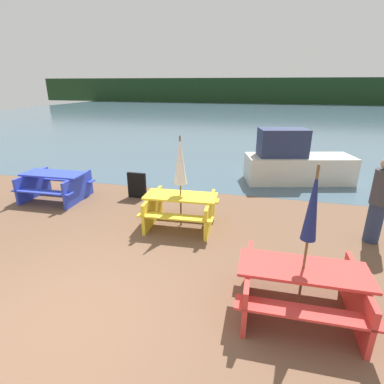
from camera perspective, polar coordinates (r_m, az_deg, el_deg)
ground_plane at (r=4.86m, az=-22.85°, el=-22.39°), size 60.00×60.00×0.00m
water at (r=33.71m, az=10.23°, el=14.34°), size 60.00×50.00×0.00m
far_treeline at (r=53.54m, az=12.16°, el=18.36°), size 80.00×1.60×4.00m
picnic_table_red at (r=4.71m, az=20.01°, el=-16.33°), size 1.79×1.41×0.75m
picnic_table_yellow at (r=6.95m, az=-2.15°, el=-2.89°), size 1.72×1.47×0.75m
picnic_table_blue at (r=9.37m, az=-24.64°, el=1.46°), size 1.78×1.43×0.78m
umbrella_navy at (r=4.14m, az=21.99°, el=-2.53°), size 0.20×0.20×2.23m
umbrella_white at (r=6.60m, az=-2.27°, el=5.97°), size 0.30×0.30×2.11m
boat at (r=10.62m, az=18.99°, el=5.29°), size 3.67×2.06×1.78m
person at (r=7.14m, az=32.04°, el=-1.52°), size 0.36×0.36×1.81m
signboard at (r=8.81m, az=-10.45°, el=1.26°), size 0.55×0.08×0.75m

